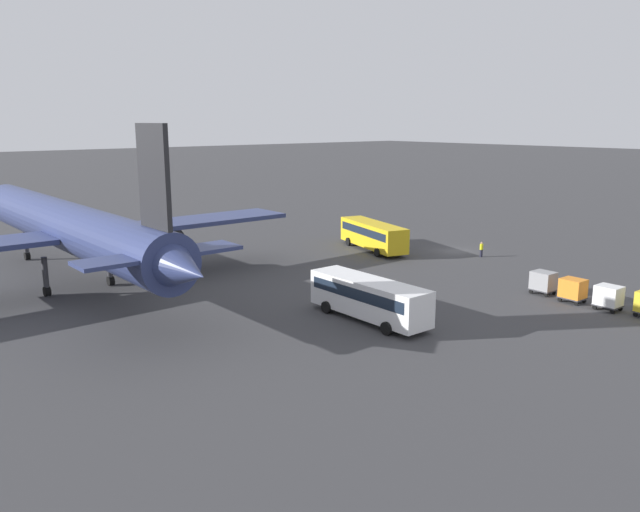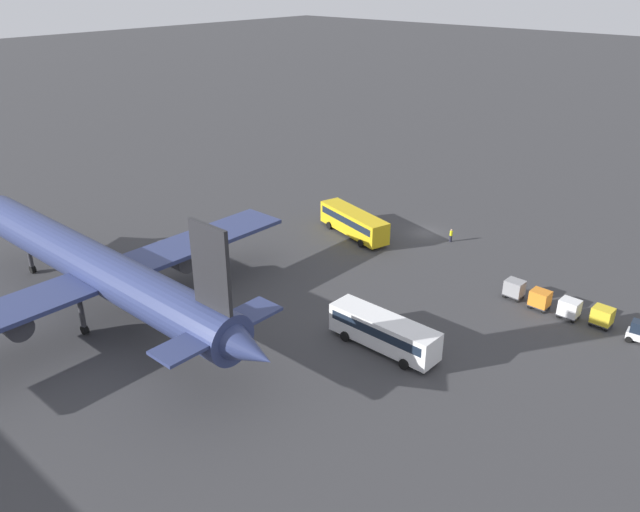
% 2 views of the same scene
% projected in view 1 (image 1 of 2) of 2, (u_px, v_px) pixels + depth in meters
% --- Properties ---
extents(ground_plane, '(600.00, 600.00, 0.00)m').
position_uv_depth(ground_plane, '(455.00, 251.00, 74.68)').
color(ground_plane, '#38383A').
extents(airplane, '(49.99, 43.27, 15.15)m').
position_uv_depth(airplane, '(70.00, 228.00, 57.22)').
color(airplane, navy).
rests_on(airplane, ground).
extents(shuttle_bus_near, '(12.09, 5.84, 3.32)m').
position_uv_depth(shuttle_bus_near, '(373.00, 234.00, 74.98)').
color(shuttle_bus_near, gold).
rests_on(shuttle_bus_near, ground).
extents(shuttle_bus_far, '(11.03, 3.32, 3.23)m').
position_uv_depth(shuttle_bus_far, '(369.00, 296.00, 48.54)').
color(shuttle_bus_far, white).
rests_on(shuttle_bus_far, ground).
extents(worker_person, '(0.38, 0.38, 1.74)m').
position_uv_depth(worker_person, '(481.00, 249.00, 71.37)').
color(worker_person, '#1E1E2D').
rests_on(worker_person, ground).
extents(cargo_cart_white, '(2.04, 1.73, 2.06)m').
position_uv_depth(cargo_cart_white, '(609.00, 296.00, 51.20)').
color(cargo_cart_white, '#38383D').
rests_on(cargo_cart_white, ground).
extents(cargo_cart_orange, '(2.04, 1.73, 2.06)m').
position_uv_depth(cargo_cart_orange, '(573.00, 289.00, 53.43)').
color(cargo_cart_orange, '#38383D').
rests_on(cargo_cart_orange, ground).
extents(cargo_cart_grey, '(2.04, 1.73, 2.06)m').
position_uv_depth(cargo_cart_grey, '(543.00, 281.00, 55.98)').
color(cargo_cart_grey, '#38383D').
rests_on(cargo_cart_grey, ground).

